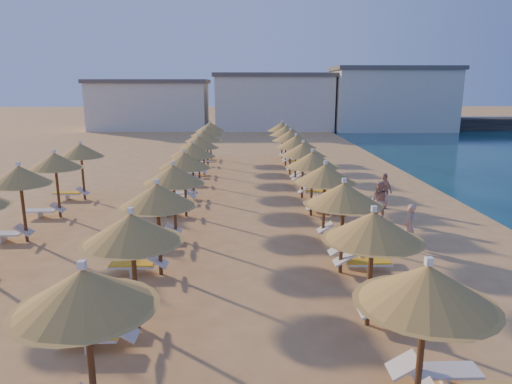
{
  "coord_description": "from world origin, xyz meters",
  "views": [
    {
      "loc": [
        -1.11,
        -15.38,
        5.89
      ],
      "look_at": [
        -0.59,
        4.0,
        1.3
      ],
      "focal_mm": 32.0,
      "sensor_mm": 36.0,
      "label": 1
    }
  ],
  "objects_px": {
    "parasol_row_east": "(318,167)",
    "beachgoer_a": "(409,227)",
    "beachgoer_c": "(384,191)",
    "beachgoer_b": "(380,202)",
    "parasol_row_west": "(179,168)",
    "jetty": "(449,124)"
  },
  "relations": [
    {
      "from": "parasol_row_east",
      "to": "beachgoer_a",
      "type": "height_order",
      "value": "parasol_row_east"
    },
    {
      "from": "beachgoer_c",
      "to": "beachgoer_b",
      "type": "bearing_deg",
      "value": -48.28
    },
    {
      "from": "parasol_row_west",
      "to": "beachgoer_b",
      "type": "bearing_deg",
      "value": 4.5
    },
    {
      "from": "beachgoer_c",
      "to": "parasol_row_east",
      "type": "bearing_deg",
      "value": -79.6
    },
    {
      "from": "jetty",
      "to": "beachgoer_b",
      "type": "height_order",
      "value": "beachgoer_b"
    },
    {
      "from": "beachgoer_a",
      "to": "beachgoer_c",
      "type": "bearing_deg",
      "value": -167.69
    },
    {
      "from": "beachgoer_c",
      "to": "beachgoer_b",
      "type": "xyz_separation_m",
      "value": [
        -0.84,
        -2.18,
        0.02
      ]
    },
    {
      "from": "parasol_row_east",
      "to": "beachgoer_c",
      "type": "bearing_deg",
      "value": 37.58
    },
    {
      "from": "jetty",
      "to": "parasol_row_east",
      "type": "height_order",
      "value": "parasol_row_east"
    },
    {
      "from": "beachgoer_b",
      "to": "beachgoer_a",
      "type": "bearing_deg",
      "value": -34.2
    },
    {
      "from": "parasol_row_east",
      "to": "parasol_row_west",
      "type": "bearing_deg",
      "value": 180.0
    },
    {
      "from": "parasol_row_west",
      "to": "parasol_row_east",
      "type": "bearing_deg",
      "value": 0.0
    },
    {
      "from": "jetty",
      "to": "beachgoer_c",
      "type": "bearing_deg",
      "value": -119.04
    },
    {
      "from": "jetty",
      "to": "parasol_row_west",
      "type": "distance_m",
      "value": 51.29
    },
    {
      "from": "beachgoer_c",
      "to": "beachgoer_a",
      "type": "bearing_deg",
      "value": -35.23
    },
    {
      "from": "jetty",
      "to": "beachgoer_c",
      "type": "height_order",
      "value": "beachgoer_c"
    },
    {
      "from": "parasol_row_east",
      "to": "parasol_row_west",
      "type": "xyz_separation_m",
      "value": [
        -5.72,
        0.0,
        0.0
      ]
    },
    {
      "from": "beachgoer_b",
      "to": "parasol_row_east",
      "type": "bearing_deg",
      "value": -111.35
    },
    {
      "from": "jetty",
      "to": "beachgoer_a",
      "type": "distance_m",
      "value": 49.36
    },
    {
      "from": "parasol_row_west",
      "to": "beachgoer_c",
      "type": "relative_size",
      "value": 22.26
    },
    {
      "from": "parasol_row_east",
      "to": "beachgoer_a",
      "type": "relative_size",
      "value": 22.45
    },
    {
      "from": "parasol_row_east",
      "to": "beachgoer_a",
      "type": "distance_m",
      "value": 4.43
    }
  ]
}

